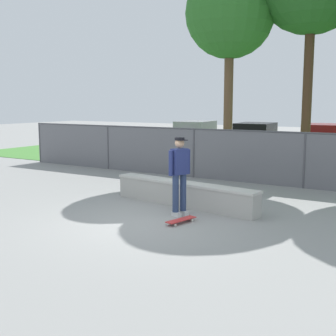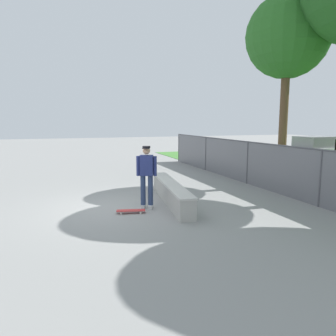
{
  "view_description": "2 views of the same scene",
  "coord_description": "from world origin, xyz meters",
  "px_view_note": "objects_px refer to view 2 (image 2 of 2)",
  "views": [
    {
      "loc": [
        5.46,
        -7.95,
        2.64
      ],
      "look_at": [
        -0.45,
        1.67,
        0.97
      ],
      "focal_mm": 47.67,
      "sensor_mm": 36.0,
      "label": 1
    },
    {
      "loc": [
        9.34,
        -1.62,
        2.57
      ],
      "look_at": [
        0.32,
        1.56,
        1.17
      ],
      "focal_mm": 34.61,
      "sensor_mm": 36.0,
      "label": 2
    }
  ],
  "objects_px": {
    "concrete_ledge": "(171,193)",
    "car_white": "(316,150)",
    "skateboarder": "(147,174)",
    "skateboard": "(131,211)",
    "tree_near_left": "(288,38)"
  },
  "relations": [
    {
      "from": "concrete_ledge",
      "to": "skateboarder",
      "type": "relative_size",
      "value": 2.31
    },
    {
      "from": "concrete_ledge",
      "to": "car_white",
      "type": "bearing_deg",
      "value": 116.56
    },
    {
      "from": "skateboarder",
      "to": "skateboard",
      "type": "distance_m",
      "value": 1.18
    },
    {
      "from": "skateboarder",
      "to": "tree_near_left",
      "type": "xyz_separation_m",
      "value": [
        -1.42,
        5.9,
        4.6
      ]
    },
    {
      "from": "skateboarder",
      "to": "tree_near_left",
      "type": "height_order",
      "value": "tree_near_left"
    },
    {
      "from": "concrete_ledge",
      "to": "car_white",
      "type": "height_order",
      "value": "car_white"
    },
    {
      "from": "concrete_ledge",
      "to": "car_white",
      "type": "distance_m",
      "value": 12.4
    },
    {
      "from": "skateboarder",
      "to": "car_white",
      "type": "relative_size",
      "value": 0.43
    },
    {
      "from": "concrete_ledge",
      "to": "tree_near_left",
      "type": "distance_m",
      "value": 7.36
    },
    {
      "from": "car_white",
      "to": "concrete_ledge",
      "type": "bearing_deg",
      "value": -63.44
    },
    {
      "from": "tree_near_left",
      "to": "skateboarder",
      "type": "bearing_deg",
      "value": -76.42
    },
    {
      "from": "concrete_ledge",
      "to": "skateboarder",
      "type": "bearing_deg",
      "value": -66.68
    },
    {
      "from": "tree_near_left",
      "to": "concrete_ledge",
      "type": "bearing_deg",
      "value": -78.3
    },
    {
      "from": "skateboard",
      "to": "tree_near_left",
      "type": "height_order",
      "value": "tree_near_left"
    },
    {
      "from": "tree_near_left",
      "to": "car_white",
      "type": "relative_size",
      "value": 1.67
    }
  ]
}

